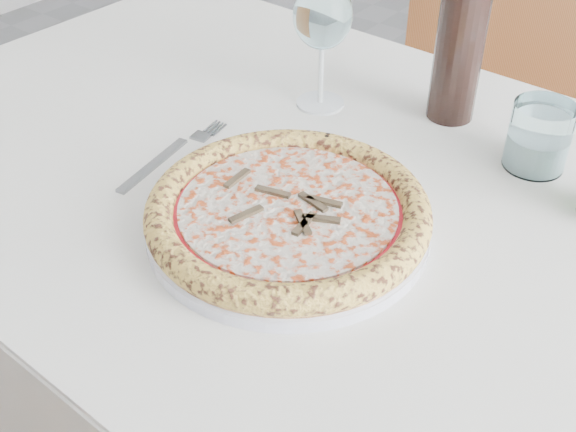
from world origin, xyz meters
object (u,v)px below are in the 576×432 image
object	(u,v)px
chair_far	(502,84)
plate	(288,224)
tumbler	(538,140)
wine_bottle	(460,40)
wine_glass	(323,18)
pizza	(288,211)
dining_table	(337,252)

from	to	relation	value
chair_far	plate	distance (m)	0.93
tumbler	wine_bottle	distance (m)	0.16
plate	wine_glass	distance (m)	0.31
wine_bottle	tumbler	bearing A→B (deg)	-19.06
chair_far	pizza	xyz separation A→B (m)	(0.12, -0.90, 0.25)
dining_table	plate	xyz separation A→B (m)	(-0.00, -0.10, 0.11)
dining_table	chair_far	world-z (taller)	chair_far
wine_glass	wine_bottle	xyz separation A→B (m)	(0.16, 0.08, -0.02)
chair_far	wine_bottle	distance (m)	0.67
wine_glass	chair_far	bearing A→B (deg)	88.14
plate	tumbler	distance (m)	0.33
chair_far	dining_table	bearing A→B (deg)	-81.64
pizza	tumbler	size ratio (longest dim) A/B	3.68
dining_table	wine_glass	xyz separation A→B (m)	(-0.14, 0.15, 0.22)
pizza	wine_bottle	world-z (taller)	wine_bottle
plate	wine_bottle	distance (m)	0.35
pizza	tumbler	distance (m)	0.33
chair_far	pizza	world-z (taller)	chair_far
chair_far	wine_bottle	xyz separation A→B (m)	(0.14, -0.56, 0.33)
plate	wine_glass	xyz separation A→B (m)	(-0.14, 0.25, 0.12)
wine_glass	pizza	bearing A→B (deg)	-61.25
dining_table	plate	world-z (taller)	plate
plate	wine_glass	world-z (taller)	wine_glass
wine_bottle	wine_glass	bearing A→B (deg)	-152.52
pizza	plate	bearing A→B (deg)	18.31
plate	tumbler	size ratio (longest dim) A/B	3.68
dining_table	tumbler	size ratio (longest dim) A/B	16.16
pizza	wine_bottle	size ratio (longest dim) A/B	1.20
plate	tumbler	world-z (taller)	tumbler
dining_table	wine_glass	bearing A→B (deg)	132.31
chair_far	wine_bottle	world-z (taller)	wine_bottle
chair_far	wine_bottle	size ratio (longest dim) A/B	3.64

